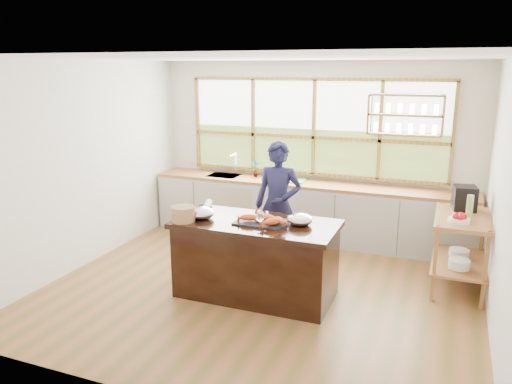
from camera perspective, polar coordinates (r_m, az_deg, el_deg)
The scene contains 18 objects.
ground_plane at distance 6.15m, azimuth 0.68°, elevation -10.91°, with size 5.00×5.00×0.00m, color brown.
room_shell at distance 6.11m, azimuth 2.66°, elevation 6.09°, with size 5.02×4.52×2.71m.
back_counter at distance 7.73m, azimuth 5.69°, elevation -2.10°, with size 4.90×0.63×0.90m.
right_shelf_unit at distance 6.43m, azimuth 22.36°, elevation -5.11°, with size 0.62×1.10×0.90m.
island at distance 5.80m, azimuth -0.01°, elevation -7.63°, with size 1.85×0.90×0.90m.
cook at distance 6.53m, azimuth 2.54°, elevation -1.54°, with size 0.62×0.40×1.69m, color #171737.
potted_plant at distance 7.92m, azimuth -0.10°, elevation 2.68°, with size 0.14×0.10×0.27m, color slate.
cutting_board at distance 7.68m, azimuth 4.10°, elevation 1.32°, with size 0.40×0.30×0.01m, color green.
espresso_machine at distance 6.59m, azimuth 22.71°, elevation -0.64°, with size 0.26×0.28×0.30m, color black.
wine_bottle at distance 6.16m, azimuth 23.22°, elevation -1.68°, with size 0.07×0.07×0.30m, color #9CAF56.
fruit_bowl at distance 6.06m, azimuth 22.20°, elevation -2.85°, with size 0.24×0.24×0.11m.
slate_board at distance 5.62m, azimuth 0.54°, elevation -3.43°, with size 0.55×0.40×0.02m, color black.
lobster_pile at distance 5.60m, azimuth 0.74°, elevation -2.98°, with size 0.52×0.44×0.08m.
mixing_bowl_left at distance 5.80m, azimuth -6.24°, elevation -2.41°, with size 0.30×0.30×0.14m, color #B7BABE.
mixing_bowl_right at distance 5.55m, azimuth 5.07°, elevation -3.16°, with size 0.28×0.28×0.14m, color #B7BABE.
wine_glass at distance 5.24m, azimuth 0.47°, elevation -3.00°, with size 0.08×0.08×0.22m.
wicker_basket at distance 5.71m, azimuth -8.34°, elevation -2.50°, with size 0.27×0.27×0.17m, color #9C6B45.
parchment_roll at distance 6.20m, azimuth -5.59°, elevation -1.51°, with size 0.08×0.08×0.30m, color white.
Camera 1 is at (1.98, -5.22, 2.60)m, focal length 35.00 mm.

